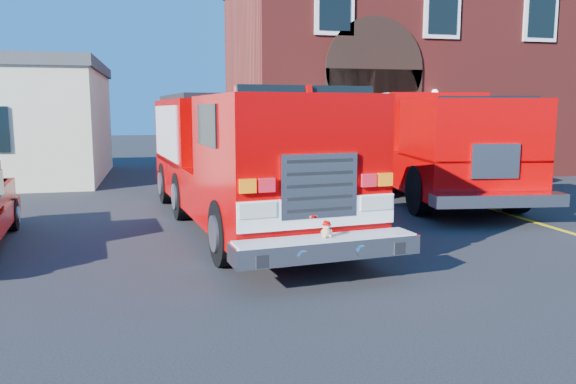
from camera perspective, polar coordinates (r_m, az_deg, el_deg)
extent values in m
plane|color=black|center=(10.34, -1.53, -6.19)|extent=(100.00, 100.00, 0.00)
cube|color=#DEBB0B|center=(14.00, 24.62, -3.08)|extent=(0.12, 3.00, 0.01)
cube|color=#DEBB0B|center=(16.43, 18.23, -1.14)|extent=(0.12, 3.00, 0.01)
cube|color=#DEBB0B|center=(19.02, 13.54, 0.30)|extent=(0.12, 3.00, 0.01)
cube|color=maroon|center=(26.27, 11.84, 11.26)|extent=(15.00, 10.00, 8.00)
cube|color=black|center=(20.24, 8.66, 6.59)|extent=(3.60, 0.12, 4.00)
cylinder|color=black|center=(20.28, 8.78, 12.24)|extent=(3.60, 0.12, 3.60)
cube|color=black|center=(19.98, 4.75, 18.15)|extent=(1.40, 0.10, 1.80)
cube|color=black|center=(21.53, 15.41, 17.18)|extent=(1.40, 0.10, 1.80)
cube|color=black|center=(23.66, 24.30, 15.93)|extent=(1.40, 0.10, 1.80)
cylinder|color=black|center=(9.45, -6.40, -4.16)|extent=(0.49, 1.15, 1.12)
cylinder|color=black|center=(10.19, 5.94, -3.22)|extent=(0.49, 1.15, 1.12)
cube|color=#C20001|center=(12.77, -5.00, 0.53)|extent=(3.61, 9.39, 0.92)
cube|color=#C20001|center=(14.94, -7.41, 6.14)|extent=(3.06, 4.74, 1.63)
cube|color=#C20001|center=(9.85, -0.60, 5.37)|extent=(2.91, 3.53, 1.53)
cube|color=black|center=(8.65, 2.22, 7.65)|extent=(2.23, 0.35, 0.96)
cube|color=red|center=(9.84, -0.61, 10.29)|extent=(1.66, 0.54, 0.14)
cube|color=white|center=(8.44, 3.13, -2.10)|extent=(2.53, 0.36, 0.45)
cube|color=silver|center=(8.37, 3.18, 0.62)|extent=(1.22, 0.21, 0.96)
cube|color=silver|center=(8.29, 3.89, -5.69)|extent=(2.89, 0.89, 0.28)
cube|color=#B7B7BF|center=(14.71, -12.31, 5.98)|extent=(0.47, 3.64, 1.32)
cube|color=#B7B7BF|center=(15.27, -2.68, 6.24)|extent=(0.47, 3.64, 1.32)
sphere|color=tan|center=(8.23, 3.90, -4.17)|extent=(0.16, 0.16, 0.15)
sphere|color=tan|center=(8.21, 3.92, -3.45)|extent=(0.13, 0.13, 0.12)
sphere|color=tan|center=(8.19, 3.60, -3.17)|extent=(0.05, 0.05, 0.05)
sphere|color=tan|center=(8.23, 4.17, -3.12)|extent=(0.05, 0.05, 0.05)
ellipsoid|color=#CC0100|center=(8.20, 3.91, -3.19)|extent=(0.14, 0.14, 0.07)
cylinder|color=#CC0100|center=(8.20, 3.94, -3.32)|extent=(0.16, 0.16, 0.01)
cylinder|color=black|center=(14.28, 13.29, 0.16)|extent=(0.55, 1.27, 1.23)
cylinder|color=black|center=(15.26, 22.08, 0.29)|extent=(0.55, 1.27, 1.23)
cube|color=#C20001|center=(17.59, 13.82, 2.76)|extent=(3.94, 9.25, 1.01)
cube|color=#C20001|center=(19.10, 12.27, 7.11)|extent=(3.51, 5.92, 1.68)
cube|color=#C20001|center=(14.60, 18.10, 6.11)|extent=(3.13, 3.03, 1.46)
cube|color=#B7B7BF|center=(18.72, 8.12, 6.85)|extent=(0.66, 4.67, 1.90)
cube|color=#B7B7BF|center=(19.59, 16.22, 6.67)|extent=(0.66, 4.67, 1.90)
cube|color=silver|center=(13.27, 20.61, -0.76)|extent=(3.06, 0.89, 0.28)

